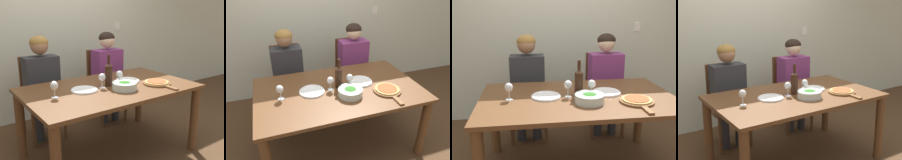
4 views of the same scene
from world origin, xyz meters
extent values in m
plane|color=#4C331E|center=(0.00, 0.00, 0.00)|extent=(40.00, 40.00, 0.00)
cube|color=beige|center=(0.00, 1.40, 1.35)|extent=(10.00, 0.05, 2.70)
cube|color=white|center=(1.10, 1.37, 1.25)|extent=(0.08, 0.01, 0.12)
cube|color=brown|center=(0.00, 0.00, 0.73)|extent=(1.72, 1.04, 0.04)
cylinder|color=brown|center=(0.80, -0.46, 0.36)|extent=(0.09, 0.09, 0.71)
cylinder|color=brown|center=(-0.80, 0.46, 0.36)|extent=(0.09, 0.09, 0.71)
cylinder|color=brown|center=(0.80, 0.46, 0.36)|extent=(0.09, 0.09, 0.71)
cube|color=brown|center=(-0.44, 0.76, 0.44)|extent=(0.42, 0.42, 0.04)
cube|color=brown|center=(-0.44, 0.96, 0.72)|extent=(0.38, 0.03, 0.52)
cylinder|color=brown|center=(-0.63, 0.57, 0.21)|extent=(0.04, 0.04, 0.42)
cylinder|color=brown|center=(-0.25, 0.57, 0.21)|extent=(0.04, 0.04, 0.42)
cylinder|color=brown|center=(-0.63, 0.95, 0.21)|extent=(0.04, 0.04, 0.42)
cylinder|color=brown|center=(-0.25, 0.95, 0.21)|extent=(0.04, 0.04, 0.42)
cube|color=brown|center=(0.47, 0.76, 0.44)|extent=(0.42, 0.42, 0.04)
cube|color=brown|center=(0.47, 0.96, 0.72)|extent=(0.38, 0.03, 0.52)
cylinder|color=brown|center=(0.28, 0.57, 0.21)|extent=(0.04, 0.04, 0.42)
cylinder|color=brown|center=(0.66, 0.57, 0.21)|extent=(0.04, 0.04, 0.42)
cylinder|color=brown|center=(0.28, 0.95, 0.21)|extent=(0.04, 0.04, 0.42)
cylinder|color=brown|center=(0.66, 0.95, 0.21)|extent=(0.04, 0.04, 0.42)
cylinder|color=#28282D|center=(-0.53, 0.68, 0.23)|extent=(0.10, 0.10, 0.46)
cylinder|color=#28282D|center=(-0.35, 0.68, 0.23)|extent=(0.10, 0.10, 0.46)
cube|color=#2D2D33|center=(-0.44, 0.74, 0.73)|extent=(0.38, 0.22, 0.54)
cylinder|color=#2D2D33|center=(-0.64, 0.50, 0.58)|extent=(0.07, 0.31, 0.14)
cylinder|color=#2D2D33|center=(-0.24, 0.50, 0.58)|extent=(0.07, 0.31, 0.14)
sphere|color=#9E7051|center=(-0.44, 0.74, 1.12)|extent=(0.20, 0.20, 0.20)
ellipsoid|color=olive|center=(-0.44, 0.75, 1.15)|extent=(0.21, 0.21, 0.15)
cylinder|color=#28282D|center=(0.38, 0.68, 0.23)|extent=(0.10, 0.10, 0.46)
cylinder|color=#28282D|center=(0.56, 0.68, 0.23)|extent=(0.10, 0.10, 0.46)
cube|color=#7A3370|center=(0.47, 0.74, 0.73)|extent=(0.38, 0.22, 0.54)
cylinder|color=#7A3370|center=(0.27, 0.50, 0.58)|extent=(0.07, 0.31, 0.14)
cylinder|color=#7A3370|center=(0.67, 0.50, 0.58)|extent=(0.07, 0.31, 0.14)
sphere|color=beige|center=(0.47, 0.74, 1.12)|extent=(0.20, 0.20, 0.20)
ellipsoid|color=black|center=(0.47, 0.75, 1.15)|extent=(0.21, 0.21, 0.15)
cylinder|color=black|center=(0.01, 0.03, 0.85)|extent=(0.08, 0.08, 0.21)
cone|color=black|center=(0.01, 0.03, 0.97)|extent=(0.08, 0.08, 0.03)
cylinder|color=black|center=(0.01, 0.03, 1.03)|extent=(0.03, 0.03, 0.08)
cylinder|color=silver|center=(0.07, -0.17, 0.79)|extent=(0.25, 0.25, 0.07)
ellipsoid|color=#2D6B23|center=(0.07, -0.17, 0.79)|extent=(0.20, 0.20, 0.08)
cylinder|color=white|center=(-0.28, 0.02, 0.75)|extent=(0.26, 0.26, 0.01)
torus|color=white|center=(-0.28, 0.02, 0.76)|extent=(0.26, 0.26, 0.02)
cylinder|color=white|center=(0.28, 0.06, 0.75)|extent=(0.26, 0.26, 0.01)
torus|color=white|center=(0.28, 0.06, 0.76)|extent=(0.26, 0.26, 0.02)
cylinder|color=brown|center=(0.46, -0.21, 0.76)|extent=(0.29, 0.29, 0.02)
cube|color=brown|center=(0.46, -0.42, 0.76)|extent=(0.04, 0.14, 0.02)
cylinder|color=tan|center=(0.46, -0.21, 0.77)|extent=(0.25, 0.25, 0.01)
cylinder|color=#AD4C28|center=(0.46, -0.21, 0.78)|extent=(0.20, 0.20, 0.01)
cylinder|color=silver|center=(-0.60, -0.01, 0.75)|extent=(0.06, 0.06, 0.01)
cylinder|color=silver|center=(-0.60, -0.01, 0.79)|extent=(0.01, 0.01, 0.07)
ellipsoid|color=silver|center=(-0.60, -0.01, 0.86)|extent=(0.07, 0.07, 0.08)
ellipsoid|color=maroon|center=(-0.60, -0.01, 0.85)|extent=(0.06, 0.06, 0.03)
cylinder|color=silver|center=(0.12, -0.01, 0.75)|extent=(0.06, 0.06, 0.01)
cylinder|color=silver|center=(0.12, -0.01, 0.79)|extent=(0.01, 0.01, 0.07)
ellipsoid|color=silver|center=(0.12, -0.01, 0.86)|extent=(0.07, 0.07, 0.08)
ellipsoid|color=maroon|center=(0.12, -0.01, 0.85)|extent=(0.06, 0.06, 0.03)
cylinder|color=silver|center=(-0.09, 0.00, 0.75)|extent=(0.06, 0.06, 0.01)
cylinder|color=silver|center=(-0.09, 0.00, 0.79)|extent=(0.01, 0.01, 0.07)
ellipsoid|color=silver|center=(-0.09, 0.00, 0.86)|extent=(0.07, 0.07, 0.08)
ellipsoid|color=maroon|center=(-0.09, 0.00, 0.85)|extent=(0.06, 0.06, 0.03)
camera|label=1|loc=(-1.45, -2.11, 1.51)|focal=42.00mm
camera|label=2|loc=(-0.66, -1.88, 1.92)|focal=35.00mm
camera|label=3|loc=(-0.43, -2.16, 1.51)|focal=42.00mm
camera|label=4|loc=(-1.75, -2.59, 1.70)|focal=50.00mm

